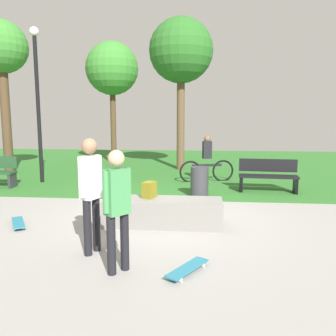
# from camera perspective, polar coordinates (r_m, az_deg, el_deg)

# --- Properties ---
(ground_plane) EXTENTS (28.00, 28.00, 0.00)m
(ground_plane) POSITION_cam_1_polar(r_m,az_deg,el_deg) (7.76, -1.12, -7.42)
(ground_plane) COLOR gray
(grass_lawn) EXTENTS (26.60, 12.78, 0.01)m
(grass_lawn) POSITION_cam_1_polar(r_m,az_deg,el_deg) (15.19, 2.11, 0.49)
(grass_lawn) COLOR #2D6B28
(grass_lawn) RESTS_ON ground_plane
(concrete_ledge) EXTENTS (2.30, 0.74, 0.51)m
(concrete_ledge) POSITION_cam_1_polar(r_m,az_deg,el_deg) (6.94, -0.80, -7.16)
(concrete_ledge) COLOR gray
(concrete_ledge) RESTS_ON ground_plane
(backpack_on_ledge) EXTENTS (0.29, 0.33, 0.32)m
(backpack_on_ledge) POSITION_cam_1_polar(r_m,az_deg,el_deg) (6.99, -3.06, -3.56)
(backpack_on_ledge) COLOR olive
(backpack_on_ledge) RESTS_ON concrete_ledge
(skater_performing_trick) EXTENTS (0.36, 0.37, 1.69)m
(skater_performing_trick) POSITION_cam_1_polar(r_m,az_deg,el_deg) (4.77, -8.25, -5.49)
(skater_performing_trick) COLOR black
(skater_performing_trick) RESTS_ON ground_plane
(skater_watching) EXTENTS (0.30, 0.41, 1.80)m
(skater_watching) POSITION_cam_1_polar(r_m,az_deg,el_deg) (5.49, -12.43, -2.92)
(skater_watching) COLOR black
(skater_watching) RESTS_ON ground_plane
(skateboard_by_ledge) EXTENTS (0.59, 0.79, 0.08)m
(skateboard_by_ledge) POSITION_cam_1_polar(r_m,az_deg,el_deg) (5.00, 3.19, -15.93)
(skateboard_by_ledge) COLOR teal
(skateboard_by_ledge) RESTS_ON ground_plane
(skateboard_spare) EXTENTS (0.59, 0.79, 0.08)m
(skateboard_spare) POSITION_cam_1_polar(r_m,az_deg,el_deg) (7.52, -23.13, -8.15)
(skateboard_spare) COLOR teal
(skateboard_spare) RESTS_ON ground_plane
(park_bench_center_lawn) EXTENTS (1.63, 0.59, 0.91)m
(park_bench_center_lawn) POSITION_cam_1_polar(r_m,az_deg,el_deg) (10.24, 15.92, -1.08)
(park_bench_center_lawn) COLOR black
(park_bench_center_lawn) RESTS_ON ground_plane
(tree_young_birch) EXTENTS (2.45, 2.45, 5.80)m
(tree_young_birch) POSITION_cam_1_polar(r_m,az_deg,el_deg) (14.07, 2.12, 18.27)
(tree_young_birch) COLOR brown
(tree_young_birch) RESTS_ON grass_lawn
(tree_leaning_ash) EXTENTS (1.84, 1.84, 5.43)m
(tree_leaning_ash) POSITION_cam_1_polar(r_m,az_deg,el_deg) (14.21, -25.40, 16.71)
(tree_leaning_ash) COLOR #4C3823
(tree_leaning_ash) RESTS_ON grass_lawn
(tree_slender_maple) EXTENTS (2.26, 2.26, 5.26)m
(tree_slender_maple) POSITION_cam_1_polar(r_m,az_deg,el_deg) (15.83, -9.07, 15.52)
(tree_slender_maple) COLOR #4C3823
(tree_slender_maple) RESTS_ON grass_lawn
(lamp_post) EXTENTS (0.28, 0.28, 4.79)m
(lamp_post) POSITION_cam_1_polar(r_m,az_deg,el_deg) (11.88, -20.43, 11.56)
(lamp_post) COLOR black
(lamp_post) RESTS_ON ground_plane
(trash_bin) EXTENTS (0.47, 0.47, 0.79)m
(trash_bin) POSITION_cam_1_polar(r_m,az_deg,el_deg) (9.29, 5.12, -2.27)
(trash_bin) COLOR #333338
(trash_bin) RESTS_ON ground_plane
(cyclist_on_bicycle) EXTENTS (1.77, 0.55, 1.52)m
(cyclist_on_bicycle) POSITION_cam_1_polar(r_m,az_deg,el_deg) (11.45, 6.33, 0.96)
(cyclist_on_bicycle) COLOR black
(cyclist_on_bicycle) RESTS_ON ground_plane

